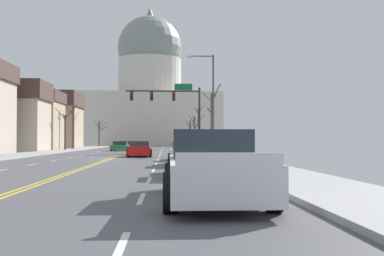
{
  "coord_description": "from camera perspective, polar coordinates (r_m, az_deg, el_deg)",
  "views": [
    {
      "loc": [
        4.1,
        -35.39,
        1.42
      ],
      "look_at": [
        7.59,
        27.96,
        2.99
      ],
      "focal_mm": 43.53,
      "sensor_mm": 36.0,
      "label": 1
    }
  ],
  "objects": [
    {
      "name": "bare_tree_05",
      "position": [
        66.94,
        -14.36,
        0.48
      ],
      "size": [
        1.68,
        2.69,
        6.56
      ],
      "color": "brown",
      "rests_on": "ground"
    },
    {
      "name": "sedan_near_00",
      "position": [
        45.11,
        -6.39,
        -2.45
      ],
      "size": [
        2.14,
        4.52,
        1.27
      ],
      "color": "#1E7247",
      "rests_on": "ground"
    },
    {
      "name": "capitol_building",
      "position": [
        113.81,
        -5.21,
        4.25
      ],
      "size": [
        33.88,
        18.44,
        33.86
      ],
      "color": "beige",
      "rests_on": "ground"
    },
    {
      "name": "sedan_near_03",
      "position": [
        25.23,
        -0.66,
        -3.3
      ],
      "size": [
        2.01,
        4.56,
        1.26
      ],
      "color": "silver",
      "rests_on": "ground"
    },
    {
      "name": "sedan_near_02",
      "position": [
        31.82,
        -0.85,
        -2.97
      ],
      "size": [
        1.99,
        4.57,
        1.19
      ],
      "color": "#1E7247",
      "rests_on": "ground"
    },
    {
      "name": "pedestrian_00",
      "position": [
        33.53,
        3.51,
        -1.97
      ],
      "size": [
        0.35,
        0.34,
        1.71
      ],
      "color": "#4C4238",
      "rests_on": "ground"
    },
    {
      "name": "bare_tree_00",
      "position": [
        40.18,
        2.52,
        1.05
      ],
      "size": [
        1.55,
        2.39,
        6.24
      ],
      "color": "brown",
      "rests_on": "ground"
    },
    {
      "name": "street_lamp_right",
      "position": [
        40.95,
        2.22,
        3.98
      ],
      "size": [
        2.33,
        0.24,
        8.76
      ],
      "color": "#333338",
      "rests_on": "ground"
    },
    {
      "name": "pickup_truck_near_05",
      "position": [
        10.92,
        2.61,
        -5.02
      ],
      "size": [
        2.32,
        5.7,
        1.66
      ],
      "color": "silver",
      "rests_on": "ground"
    },
    {
      "name": "bare_tree_01",
      "position": [
        89.8,
        -11.27,
        -0.53
      ],
      "size": [
        2.57,
        2.04,
        5.13
      ],
      "color": "#4C3D2D",
      "rests_on": "ground"
    },
    {
      "name": "flank_building_01",
      "position": [
        67.21,
        -20.0,
        0.91
      ],
      "size": [
        10.22,
        7.46,
        7.98
      ],
      "color": "tan",
      "rests_on": "ground"
    },
    {
      "name": "flank_building_02",
      "position": [
        78.37,
        -17.8,
        0.94
      ],
      "size": [
        11.7,
        9.75,
        8.94
      ],
      "color": "tan",
      "rests_on": "ground"
    },
    {
      "name": "pedestrian_01",
      "position": [
        31.9,
        4.98,
        -2.11
      ],
      "size": [
        0.35,
        0.34,
        1.61
      ],
      "color": "#4C4238",
      "rests_on": "ground"
    },
    {
      "name": "signal_gantry",
      "position": [
        49.34,
        -2.28,
        3.15
      ],
      "size": [
        7.91,
        0.41,
        7.21
      ],
      "color": "#28282D",
      "rests_on": "ground"
    },
    {
      "name": "bare_tree_06",
      "position": [
        82.04,
        -0.25,
        -0.61
      ],
      "size": [
        1.61,
        1.85,
        4.74
      ],
      "color": "brown",
      "rests_on": "ground"
    },
    {
      "name": "bare_tree_02",
      "position": [
        75.1,
        0.28,
        -0.35
      ],
      "size": [
        1.74,
        2.27,
        5.11
      ],
      "color": "brown",
      "rests_on": "ground"
    },
    {
      "name": "sedan_near_01",
      "position": [
        38.78,
        -6.42,
        -2.63
      ],
      "size": [
        2.06,
        4.65,
        1.24
      ],
      "color": "#B71414",
      "rests_on": "ground"
    },
    {
      "name": "bare_tree_03",
      "position": [
        60.94,
        -15.25,
        -0.09
      ],
      "size": [
        2.44,
        1.81,
        5.5
      ],
      "color": "#4C3D2D",
      "rests_on": "ground"
    },
    {
      "name": "sedan_near_04",
      "position": [
        18.02,
        0.45,
        -4.2
      ],
      "size": [
        2.18,
        4.65,
        1.17
      ],
      "color": "silver",
      "rests_on": "ground"
    },
    {
      "name": "sedan_oncoming_01",
      "position": [
        70.0,
        -8.05,
        -2.1
      ],
      "size": [
        2.13,
        4.59,
        1.2
      ],
      "color": "black",
      "rests_on": "ground"
    },
    {
      "name": "sedan_oncoming_00",
      "position": [
        59.24,
        -8.75,
        -2.22
      ],
      "size": [
        2.23,
        4.47,
        1.2
      ],
      "color": "#1E7247",
      "rests_on": "ground"
    },
    {
      "name": "bare_tree_04",
      "position": [
        69.18,
        0.85,
        0.07
      ],
      "size": [
        1.97,
        1.57,
        6.26
      ],
      "color": "#423328",
      "rests_on": "ground"
    },
    {
      "name": "ground",
      "position": [
        35.66,
        -9.77,
        -3.64
      ],
      "size": [
        20.0,
        180.0,
        0.2
      ],
      "color": "#4F4F54"
    }
  ]
}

